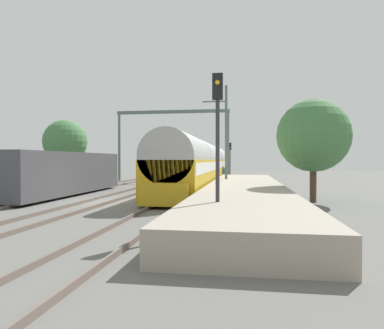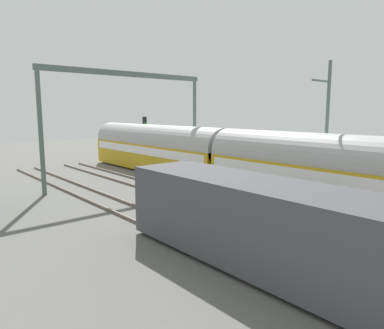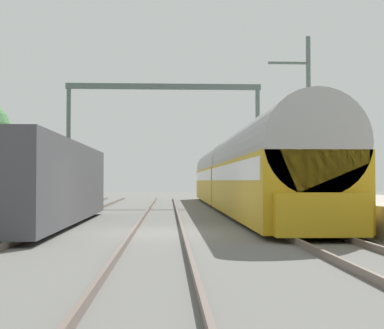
# 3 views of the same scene
# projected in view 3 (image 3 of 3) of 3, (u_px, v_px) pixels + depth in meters

# --- Properties ---
(ground) EXTENTS (120.00, 120.00, 0.00)m
(ground) POSITION_uv_depth(u_px,v_px,m) (158.00, 233.00, 16.20)
(ground) COLOR slate
(track_far_west) EXTENTS (1.52, 60.00, 0.16)m
(track_far_west) POSITION_uv_depth(u_px,v_px,m) (18.00, 231.00, 16.02)
(track_far_west) COLOR #6D5E54
(track_far_west) RESTS_ON ground
(track_west) EXTENTS (1.52, 60.00, 0.16)m
(track_west) POSITION_uv_depth(u_px,v_px,m) (158.00, 230.00, 16.20)
(track_west) COLOR #6D5E54
(track_west) RESTS_ON ground
(track_east) EXTENTS (1.52, 60.00, 0.16)m
(track_east) POSITION_uv_depth(u_px,v_px,m) (296.00, 230.00, 16.38)
(track_east) COLOR #6D5E54
(track_east) RESTS_ON ground
(passenger_train) EXTENTS (2.93, 32.85, 3.82)m
(passenger_train) POSITION_uv_depth(u_px,v_px,m) (238.00, 173.00, 29.95)
(passenger_train) COLOR gold
(passenger_train) RESTS_ON ground
(freight_car) EXTENTS (2.80, 13.00, 2.70)m
(freight_car) POSITION_uv_depth(u_px,v_px,m) (41.00, 183.00, 18.92)
(freight_car) COLOR #47474C
(freight_car) RESTS_ON ground
(person_crossing) EXTENTS (0.45, 0.45, 1.73)m
(person_crossing) POSITION_uv_depth(u_px,v_px,m) (251.00, 189.00, 34.91)
(person_crossing) COLOR black
(person_crossing) RESTS_ON ground
(railway_signal_far) EXTENTS (0.36, 0.30, 4.58)m
(railway_signal_far) POSITION_uv_depth(u_px,v_px,m) (241.00, 163.00, 42.88)
(railway_signal_far) COLOR #2D2D33
(railway_signal_far) RESTS_ON ground
(catenary_gantry) EXTENTS (12.67, 0.28, 7.86)m
(catenary_gantry) POSITION_uv_depth(u_px,v_px,m) (164.00, 118.00, 35.35)
(catenary_gantry) COLOR #53645F
(catenary_gantry) RESTS_ON ground
(catenary_pole_east_mid) EXTENTS (1.90, 0.20, 8.00)m
(catenary_pole_east_mid) POSITION_uv_depth(u_px,v_px,m) (308.00, 122.00, 24.21)
(catenary_pole_east_mid) COLOR #53645F
(catenary_pole_east_mid) RESTS_ON ground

